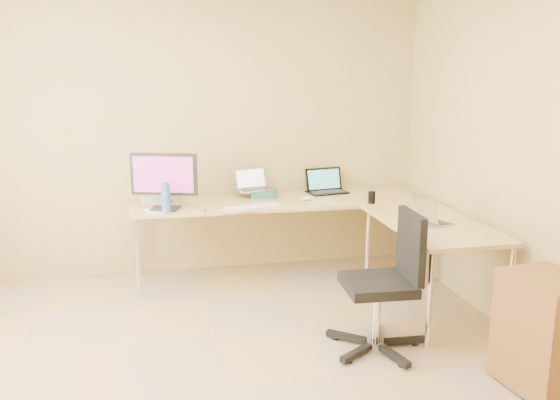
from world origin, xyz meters
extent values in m
plane|color=tan|center=(0.00, 0.00, 0.00)|extent=(4.50, 4.50, 0.00)
plane|color=tan|center=(0.00, 2.25, 1.30)|extent=(4.50, 0.00, 4.50)
plane|color=tan|center=(0.00, -2.25, 1.30)|extent=(4.50, 0.00, 4.50)
cube|color=tan|center=(0.72, 1.85, 0.36)|extent=(2.65, 0.70, 0.73)
cube|color=tan|center=(1.70, 0.85, 0.36)|extent=(0.70, 1.30, 0.73)
cube|color=black|center=(-0.31, 1.68, 0.97)|extent=(0.59, 0.34, 0.48)
cube|color=#225F54|center=(0.60, 2.05, 0.76)|extent=(0.29, 0.35, 0.05)
cube|color=#B2B6D0|center=(0.50, 2.05, 0.88)|extent=(0.36, 0.31, 0.20)
cube|color=black|center=(1.20, 2.05, 0.85)|extent=(0.41, 0.33, 0.23)
cube|color=white|center=(0.41, 1.55, 0.74)|extent=(0.51, 0.28, 0.02)
ellipsoid|color=silver|center=(0.93, 1.79, 0.75)|extent=(0.11, 0.08, 0.04)
imported|color=silver|center=(-0.20, 1.85, 0.78)|extent=(0.11, 0.11, 0.09)
cylinder|color=white|center=(-0.01, 1.55, 0.74)|extent=(0.13, 0.13, 0.03)
cylinder|color=#3D65A5|center=(-0.30, 1.55, 0.86)|extent=(0.08, 0.08, 0.25)
cube|color=silver|center=(-0.39, 1.65, 0.73)|extent=(0.22, 0.28, 0.01)
cube|color=white|center=(-0.40, 1.94, 0.76)|extent=(0.21, 0.18, 0.07)
cylinder|color=silver|center=(-0.26, 1.99, 0.87)|extent=(0.28, 0.28, 0.28)
cylinder|color=black|center=(1.46, 1.55, 0.78)|extent=(0.07, 0.07, 0.11)
cube|color=#B5B5B5|center=(1.67, 0.79, 0.82)|extent=(0.34, 0.30, 0.19)
cube|color=black|center=(1.06, 0.34, 0.50)|extent=(0.61, 0.61, 0.97)
cube|color=#A14C22|center=(1.85, -0.35, 0.36)|extent=(0.46, 0.54, 0.69)
camera|label=1|loc=(-0.33, -3.14, 1.87)|focal=37.41mm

